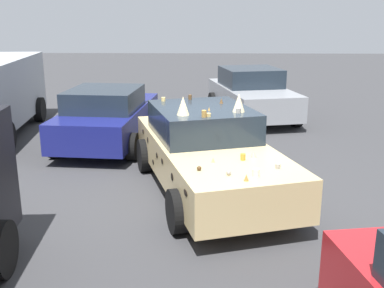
# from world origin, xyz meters

# --- Properties ---
(ground_plane) EXTENTS (60.00, 60.00, 0.00)m
(ground_plane) POSITION_xyz_m (0.00, 0.00, 0.00)
(ground_plane) COLOR #38383A
(art_car_decorated) EXTENTS (4.97, 3.08, 1.80)m
(art_car_decorated) POSITION_xyz_m (0.09, 0.03, 0.75)
(art_car_decorated) COLOR #D8BC7F
(art_car_decorated) RESTS_ON ground
(parked_sedan_behind_left) EXTENTS (4.36, 2.68, 1.53)m
(parked_sedan_behind_left) POSITION_xyz_m (6.14, -1.37, 0.75)
(parked_sedan_behind_left) COLOR gray
(parked_sedan_behind_left) RESTS_ON ground
(parked_sedan_behind_right) EXTENTS (4.22, 2.24, 1.42)m
(parked_sedan_behind_right) POSITION_xyz_m (3.11, 2.45, 0.71)
(parked_sedan_behind_right) COLOR navy
(parked_sedan_behind_right) RESTS_ON ground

